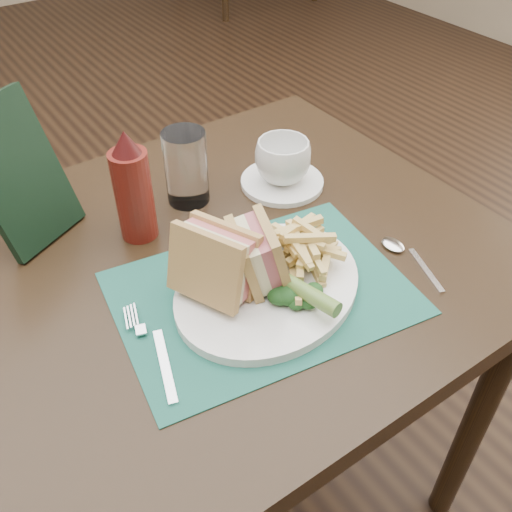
# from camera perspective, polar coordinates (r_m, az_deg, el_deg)

# --- Properties ---
(floor) EXTENTS (7.00, 7.00, 0.00)m
(floor) POSITION_cam_1_polar(r_m,az_deg,el_deg) (1.75, -11.64, -9.68)
(floor) COLOR black
(floor) RESTS_ON ground
(table_main) EXTENTS (0.90, 0.75, 0.75)m
(table_main) POSITION_cam_1_polar(r_m,az_deg,el_deg) (1.17, -3.24, -13.83)
(table_main) COLOR black
(table_main) RESTS_ON ground
(placemat) EXTENTS (0.45, 0.35, 0.00)m
(placemat) POSITION_cam_1_polar(r_m,az_deg,el_deg) (0.82, 0.59, -3.71)
(placemat) COLOR #1B5648
(placemat) RESTS_ON table_main
(plate) EXTENTS (0.36, 0.32, 0.01)m
(plate) POSITION_cam_1_polar(r_m,az_deg,el_deg) (0.82, 1.19, -3.11)
(plate) COLOR white
(plate) RESTS_ON placemat
(sandwich_half_a) EXTENTS (0.12, 0.13, 0.11)m
(sandwich_half_a) POSITION_cam_1_polar(r_m,az_deg,el_deg) (0.76, -5.13, -1.49)
(sandwich_half_a) COLOR tan
(sandwich_half_a) RESTS_ON plate
(sandwich_half_b) EXTENTS (0.10, 0.12, 0.10)m
(sandwich_half_b) POSITION_cam_1_polar(r_m,az_deg,el_deg) (0.79, -1.22, 0.01)
(sandwich_half_b) COLOR tan
(sandwich_half_b) RESTS_ON plate
(kale_garnish) EXTENTS (0.11, 0.08, 0.03)m
(kale_garnish) POSITION_cam_1_polar(r_m,az_deg,el_deg) (0.78, 3.76, -4.02)
(kale_garnish) COLOR black
(kale_garnish) RESTS_ON plate
(pickle_spear) EXTENTS (0.05, 0.12, 0.03)m
(pickle_spear) POSITION_cam_1_polar(r_m,az_deg,el_deg) (0.78, 4.61, -3.41)
(pickle_spear) COLOR #4F722B
(pickle_spear) RESTS_ON plate
(fries_pile) EXTENTS (0.18, 0.20, 0.06)m
(fries_pile) POSITION_cam_1_polar(r_m,az_deg,el_deg) (0.84, 4.44, 1.14)
(fries_pile) COLOR #D8BC6C
(fries_pile) RESTS_ON plate
(fork) EXTENTS (0.08, 0.17, 0.01)m
(fork) POSITION_cam_1_polar(r_m,az_deg,el_deg) (0.76, -10.19, -9.05)
(fork) COLOR silver
(fork) RESTS_ON placemat
(spoon) EXTENTS (0.08, 0.15, 0.01)m
(spoon) POSITION_cam_1_polar(r_m,az_deg,el_deg) (0.91, 15.53, -0.35)
(spoon) COLOR silver
(spoon) RESTS_ON table_main
(saucer) EXTENTS (0.18, 0.18, 0.01)m
(saucer) POSITION_cam_1_polar(r_m,az_deg,el_deg) (1.04, 2.62, 7.40)
(saucer) COLOR white
(saucer) RESTS_ON table_main
(coffee_cup) EXTENTS (0.12, 0.12, 0.08)m
(coffee_cup) POSITION_cam_1_polar(r_m,az_deg,el_deg) (1.02, 2.69, 9.46)
(coffee_cup) COLOR white
(coffee_cup) RESTS_ON saucer
(drinking_glass) EXTENTS (0.10, 0.10, 0.13)m
(drinking_glass) POSITION_cam_1_polar(r_m,az_deg,el_deg) (0.98, -7.00, 8.78)
(drinking_glass) COLOR white
(drinking_glass) RESTS_ON table_main
(ketchup_bottle) EXTENTS (0.08, 0.08, 0.19)m
(ketchup_bottle) POSITION_cam_1_polar(r_m,az_deg,el_deg) (0.89, -12.25, 6.87)
(ketchup_bottle) COLOR #56140E
(ketchup_bottle) RESTS_ON table_main
(check_presenter) EXTENTS (0.17, 0.14, 0.23)m
(check_presenter) POSITION_cam_1_polar(r_m,az_deg,el_deg) (0.94, -22.67, 7.55)
(check_presenter) COLOR black
(check_presenter) RESTS_ON table_main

